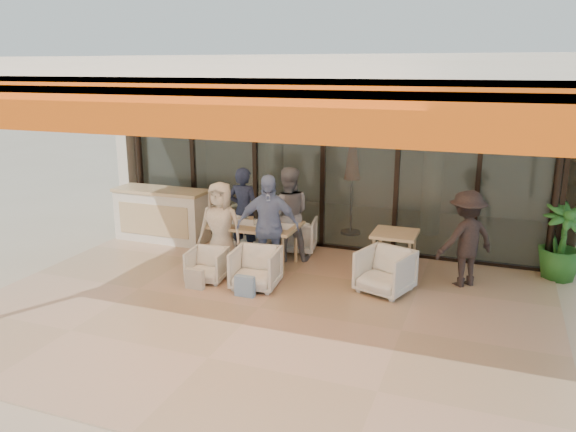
# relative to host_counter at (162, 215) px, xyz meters

# --- Properties ---
(ground) EXTENTS (70.00, 70.00, 0.00)m
(ground) POSITION_rel_host_counter_xyz_m (3.04, -2.30, -0.53)
(ground) COLOR #C6B293
(ground) RESTS_ON ground
(terrace_floor) EXTENTS (8.00, 6.00, 0.01)m
(terrace_floor) POSITION_rel_host_counter_xyz_m (3.04, -2.30, -0.53)
(terrace_floor) COLOR tan
(terrace_floor) RESTS_ON ground
(terrace_structure) EXTENTS (8.00, 6.00, 3.40)m
(terrace_structure) POSITION_rel_host_counter_xyz_m (3.04, -2.56, 2.72)
(terrace_structure) COLOR silver
(terrace_structure) RESTS_ON ground
(glass_storefront) EXTENTS (8.08, 0.10, 3.20)m
(glass_storefront) POSITION_rel_host_counter_xyz_m (3.04, 0.70, 1.07)
(glass_storefront) COLOR #9EADA3
(glass_storefront) RESTS_ON ground
(interior_block) EXTENTS (9.05, 3.62, 3.52)m
(interior_block) POSITION_rel_host_counter_xyz_m (3.05, 3.02, 1.70)
(interior_block) COLOR silver
(interior_block) RESTS_ON ground
(host_counter) EXTENTS (1.85, 0.65, 1.04)m
(host_counter) POSITION_rel_host_counter_xyz_m (0.00, 0.00, 0.00)
(host_counter) COLOR silver
(host_counter) RESTS_ON ground
(dining_table) EXTENTS (1.50, 0.90, 0.93)m
(dining_table) POSITION_rel_host_counter_xyz_m (2.25, -0.63, 0.16)
(dining_table) COLOR tan
(dining_table) RESTS_ON ground
(chair_far_left) EXTENTS (0.77, 0.73, 0.71)m
(chair_far_left) POSITION_rel_host_counter_xyz_m (1.84, 0.31, -0.18)
(chair_far_left) COLOR white
(chair_far_left) RESTS_ON ground
(chair_far_right) EXTENTS (0.78, 0.74, 0.70)m
(chair_far_right) POSITION_rel_host_counter_xyz_m (2.68, 0.31, -0.18)
(chair_far_right) COLOR white
(chair_far_right) RESTS_ON ground
(chair_near_left) EXTENTS (0.63, 0.59, 0.59)m
(chair_near_left) POSITION_rel_host_counter_xyz_m (1.84, -1.59, -0.24)
(chair_near_left) COLOR white
(chair_near_left) RESTS_ON ground
(chair_near_right) EXTENTS (0.74, 0.70, 0.70)m
(chair_near_right) POSITION_rel_host_counter_xyz_m (2.68, -1.59, -0.18)
(chair_near_right) COLOR white
(chair_near_right) RESTS_ON ground
(diner_navy) EXTENTS (0.59, 0.39, 1.61)m
(diner_navy) POSITION_rel_host_counter_xyz_m (1.84, -0.19, 0.27)
(diner_navy) COLOR #161E32
(diner_navy) RESTS_ON ground
(diner_grey) EXTENTS (0.98, 0.88, 1.66)m
(diner_grey) POSITION_rel_host_counter_xyz_m (2.68, -0.19, 0.30)
(diner_grey) COLOR slate
(diner_grey) RESTS_ON ground
(diner_cream) EXTENTS (0.78, 0.55, 1.52)m
(diner_cream) POSITION_rel_host_counter_xyz_m (1.84, -1.09, 0.23)
(diner_cream) COLOR beige
(diner_cream) RESTS_ON ground
(diner_periwinkle) EXTENTS (1.08, 0.70, 1.70)m
(diner_periwinkle) POSITION_rel_host_counter_xyz_m (2.68, -1.09, 0.32)
(diner_periwinkle) COLOR #6E84B7
(diner_periwinkle) RESTS_ON ground
(tote_bag_cream) EXTENTS (0.30, 0.10, 0.34)m
(tote_bag_cream) POSITION_rel_host_counter_xyz_m (1.84, -1.99, -0.36)
(tote_bag_cream) COLOR silver
(tote_bag_cream) RESTS_ON ground
(tote_bag_blue) EXTENTS (0.30, 0.10, 0.34)m
(tote_bag_blue) POSITION_rel_host_counter_xyz_m (2.68, -1.99, -0.36)
(tote_bag_blue) COLOR #99BFD8
(tote_bag_blue) RESTS_ON ground
(side_table) EXTENTS (0.70, 0.70, 0.74)m
(side_table) POSITION_rel_host_counter_xyz_m (4.57, -0.32, 0.11)
(side_table) COLOR tan
(side_table) RESTS_ON ground
(side_chair) EXTENTS (0.90, 0.87, 0.74)m
(side_chair) POSITION_rel_host_counter_xyz_m (4.57, -1.07, -0.16)
(side_chair) COLOR white
(side_chair) RESTS_ON ground
(standing_woman) EXTENTS (1.11, 1.07, 1.52)m
(standing_woman) POSITION_rel_host_counter_xyz_m (5.66, -0.36, 0.23)
(standing_woman) COLOR black
(standing_woman) RESTS_ON ground
(potted_palm) EXTENTS (0.93, 0.93, 1.23)m
(potted_palm) POSITION_rel_host_counter_xyz_m (7.07, 0.49, 0.09)
(potted_palm) COLOR #1E5919
(potted_palm) RESTS_ON ground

